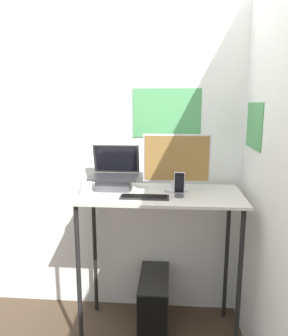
{
  "coord_description": "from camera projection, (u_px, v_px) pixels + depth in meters",
  "views": [
    {
      "loc": [
        0.07,
        -1.95,
        1.76
      ],
      "look_at": [
        -0.11,
        0.29,
        1.3
      ],
      "focal_mm": 35.0,
      "sensor_mm": 36.0,
      "label": 1
    }
  ],
  "objects": [
    {
      "name": "laptop",
      "position": [
        114.0,
        178.0,
        2.41
      ],
      "size": [
        0.35,
        0.28,
        0.32
      ],
      "color": "#4C4C51",
      "rests_on": "desk"
    },
    {
      "name": "mouse",
      "position": [
        111.0,
        195.0,
        2.21
      ],
      "size": [
        0.04,
        0.06,
        0.03
      ],
      "color": "white",
      "rests_on": "desk"
    },
    {
      "name": "computer_tower",
      "position": [
        154.0,
        301.0,
        2.59
      ],
      "size": [
        0.23,
        0.52,
        0.42
      ],
      "color": "black",
      "rests_on": "ground_plane"
    },
    {
      "name": "wall_back",
      "position": [
        161.0,
        159.0,
        2.65
      ],
      "size": [
        6.0,
        0.06,
        2.6
      ],
      "color": "white",
      "rests_on": "ground_plane"
    },
    {
      "name": "monitor",
      "position": [
        177.0,
        164.0,
        2.33
      ],
      "size": [
        0.48,
        0.17,
        0.41
      ],
      "color": "silver",
      "rests_on": "desk"
    },
    {
      "name": "cell_phone",
      "position": [
        179.0,
        188.0,
        2.22
      ],
      "size": [
        0.07,
        0.07,
        0.17
      ],
      "color": "#4C4C51",
      "rests_on": "desk"
    },
    {
      "name": "desk",
      "position": [
        159.0,
        213.0,
        2.35
      ],
      "size": [
        1.17,
        0.58,
        1.12
      ],
      "color": "beige",
      "rests_on": "ground_plane"
    },
    {
      "name": "keyboard",
      "position": [
        144.0,
        197.0,
        2.2
      ],
      "size": [
        0.33,
        0.1,
        0.02
      ],
      "color": "black",
      "rests_on": "desk"
    },
    {
      "name": "mug",
      "position": [
        86.0,
        188.0,
        2.29
      ],
      "size": [
        0.08,
        0.08,
        0.09
      ],
      "color": "white",
      "rests_on": "desk"
    },
    {
      "name": "wall_side_right",
      "position": [
        270.0,
        180.0,
        1.95
      ],
      "size": [
        0.06,
        6.0,
        2.6
      ],
      "color": "white",
      "rests_on": "ground_plane"
    }
  ]
}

